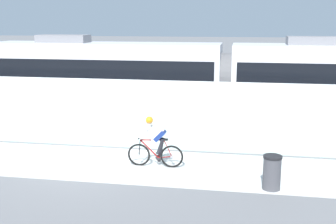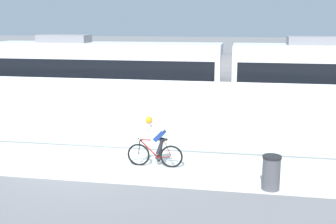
{
  "view_description": "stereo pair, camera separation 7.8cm",
  "coord_description": "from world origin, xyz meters",
  "views": [
    {
      "loc": [
        4.75,
        -12.38,
        4.54
      ],
      "look_at": [
        2.22,
        2.35,
        1.25
      ],
      "focal_mm": 45.25,
      "sensor_mm": 36.0,
      "label": 1
    },
    {
      "loc": [
        4.82,
        -12.37,
        4.54
      ],
      "look_at": [
        2.22,
        2.35,
        1.25
      ],
      "focal_mm": 45.25,
      "sensor_mm": 36.0,
      "label": 2
    }
  ],
  "objects": [
    {
      "name": "trash_bin",
      "position": [
        5.69,
        -1.25,
        0.48
      ],
      "size": [
        0.51,
        0.51,
        0.96
      ],
      "color": "#47474C",
      "rests_on": "ground"
    },
    {
      "name": "ground_plane",
      "position": [
        0.0,
        0.0,
        0.0
      ],
      "size": [
        200.0,
        200.0,
        0.0
      ],
      "primitive_type": "plane",
      "color": "slate"
    },
    {
      "name": "bike_path_deck",
      "position": [
        0.0,
        0.0,
        0.01
      ],
      "size": [
        32.0,
        3.2,
        0.01
      ],
      "primitive_type": "cube",
      "color": "beige",
      "rests_on": "ground"
    },
    {
      "name": "concrete_barrier_wall",
      "position": [
        0.0,
        3.65,
        1.09
      ],
      "size": [
        32.0,
        0.36,
        2.19
      ],
      "primitive_type": "cube",
      "color": "silver",
      "rests_on": "ground"
    },
    {
      "name": "tram",
      "position": [
        4.12,
        6.85,
        1.89
      ],
      "size": [
        22.56,
        2.54,
        3.81
      ],
      "color": "silver",
      "rests_on": "ground"
    },
    {
      "name": "cyclist_on_bike",
      "position": [
        2.23,
        0.0,
        0.78
      ],
      "size": [
        1.77,
        0.58,
        1.61
      ],
      "color": "black",
      "rests_on": "ground"
    },
    {
      "name": "tram_rail_near",
      "position": [
        0.0,
        6.13,
        0.0
      ],
      "size": [
        32.0,
        0.08,
        0.01
      ],
      "primitive_type": "cube",
      "color": "#595654",
      "rests_on": "ground"
    },
    {
      "name": "tram_rail_far",
      "position": [
        0.0,
        7.57,
        0.0
      ],
      "size": [
        32.0,
        0.08,
        0.01
      ],
      "primitive_type": "cube",
      "color": "#595654",
      "rests_on": "ground"
    },
    {
      "name": "glass_parapet",
      "position": [
        0.0,
        1.85,
        0.59
      ],
      "size": [
        32.0,
        0.05,
        1.18
      ],
      "primitive_type": "cube",
      "color": "silver",
      "rests_on": "ground"
    }
  ]
}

